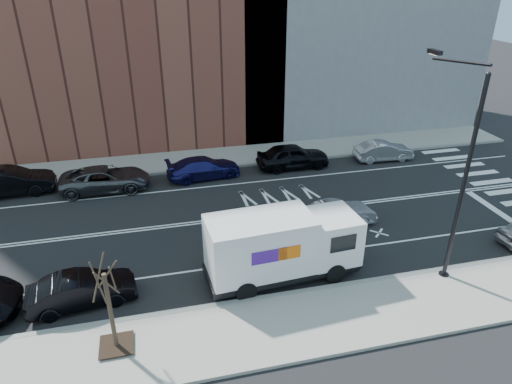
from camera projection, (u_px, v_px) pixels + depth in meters
name	position (u px, v px, depth m)	size (l,w,h in m)	color
ground	(252.00, 216.00, 25.28)	(120.00, 120.00, 0.00)	black
sidewalk_near	(305.00, 323.00, 17.58)	(44.00, 3.60, 0.15)	gray
sidewalk_far	(224.00, 157.00, 32.90)	(44.00, 3.60, 0.15)	gray
curb_near	(290.00, 294.00, 19.15)	(44.00, 0.25, 0.17)	gray
curb_far	(229.00, 166.00, 31.33)	(44.00, 0.25, 0.17)	gray
crosswalk	(500.00, 186.00, 28.67)	(3.00, 14.00, 0.01)	white
road_markings	(252.00, 216.00, 25.27)	(40.00, 8.60, 0.01)	white
streetlight	(459.00, 168.00, 18.49)	(0.44, 4.02, 9.34)	black
street_tree	(112.00, 319.00, 15.84)	(1.20, 1.20, 3.75)	black
fedex_van	(282.00, 245.00, 19.68)	(6.92, 2.78, 3.10)	black
far_parked_b	(10.00, 182.00, 27.35)	(1.76, 5.04, 1.66)	black
far_parked_c	(105.00, 179.00, 27.92)	(2.46, 5.34, 1.48)	#46484D
far_parked_d	(204.00, 168.00, 29.60)	(1.94, 4.77, 1.38)	navy
far_parked_e	(293.00, 156.00, 31.02)	(1.97, 4.91, 1.67)	black
far_parked_f	(383.00, 151.00, 32.32)	(1.43, 4.11, 1.35)	#B3B2B7
driving_sedan	(337.00, 215.00, 24.01)	(1.45, 4.16, 1.37)	#B7B6BB
near_parked_rear_a	(82.00, 290.00, 18.40)	(1.47, 4.22, 1.39)	black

